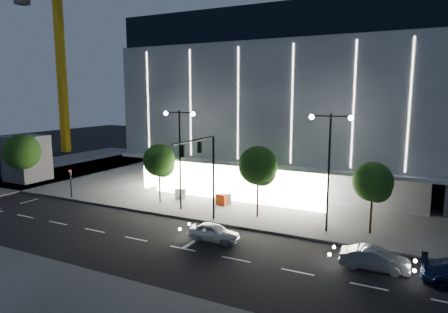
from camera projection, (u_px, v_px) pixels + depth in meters
ground at (171, 237)px, 29.29m from camera, size 160.00×160.00×0.00m
sidewalk_museum at (318, 180)px, 48.20m from camera, size 70.00×40.00×0.15m
sidewalk_west at (21, 175)px, 51.46m from camera, size 16.00×50.00×0.15m
museum at (300, 104)px, 46.19m from camera, size 30.00×25.80×18.00m
traffic_mast at (205, 164)px, 31.00m from camera, size 0.33×5.89×7.07m
street_lamp_west at (180, 145)px, 34.99m from camera, size 3.16×0.36×9.00m
street_lamp_east at (329, 155)px, 29.20m from camera, size 3.16×0.36×9.00m
ped_signal_far at (71, 180)px, 39.65m from camera, size 0.22×0.24×3.00m
tower_crane at (64, 35)px, 69.04m from camera, size 32.00×2.00×28.50m
tree_left at (159, 162)px, 37.51m from camera, size 3.02×3.02×5.72m
tree_mid at (258, 168)px, 33.01m from camera, size 3.25×3.25×6.15m
tree_right at (373, 184)px, 29.07m from camera, size 2.91×2.91×5.51m
car_lead at (214, 232)px, 28.37m from camera, size 3.78×1.59×1.28m
car_second at (375, 259)px, 23.75m from camera, size 4.06×1.59×1.32m
barrier_b at (180, 194)px, 39.29m from camera, size 1.12×0.60×1.00m
barrier_c at (221, 200)px, 37.09m from camera, size 1.13×0.46×1.00m
barrier_d at (225, 199)px, 37.36m from camera, size 1.11×0.65×1.00m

